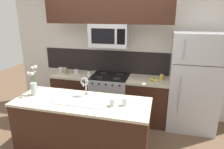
# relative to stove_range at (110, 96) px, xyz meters

# --- Properties ---
(ground_plane) EXTENTS (10.00, 10.00, 0.00)m
(ground_plane) POSITION_rel_stove_range_xyz_m (-0.00, -0.90, -0.46)
(ground_plane) COLOR brown
(rear_partition) EXTENTS (5.20, 0.10, 2.60)m
(rear_partition) POSITION_rel_stove_range_xyz_m (0.30, 0.38, 0.84)
(rear_partition) COLOR silver
(rear_partition) RESTS_ON ground
(splash_band) EXTENTS (3.22, 0.01, 0.48)m
(splash_band) POSITION_rel_stove_range_xyz_m (-0.00, 0.32, 0.69)
(splash_band) COLOR black
(splash_band) RESTS_ON rear_partition
(back_counter_left) EXTENTS (0.86, 0.65, 0.91)m
(back_counter_left) POSITION_rel_stove_range_xyz_m (-0.79, 0.00, -0.01)
(back_counter_left) COLOR #381E14
(back_counter_left) RESTS_ON ground
(back_counter_right) EXTENTS (0.83, 0.65, 0.91)m
(back_counter_right) POSITION_rel_stove_range_xyz_m (0.78, 0.00, -0.01)
(back_counter_right) COLOR #381E14
(back_counter_right) RESTS_ON ground
(stove_range) EXTENTS (0.76, 0.64, 0.93)m
(stove_range) POSITION_rel_stove_range_xyz_m (0.00, 0.00, 0.00)
(stove_range) COLOR #B7BABF
(stove_range) RESTS_ON ground
(microwave) EXTENTS (0.74, 0.40, 0.44)m
(microwave) POSITION_rel_stove_range_xyz_m (0.00, -0.02, 1.29)
(microwave) COLOR #B7BABF
(upper_cabinet_band) EXTENTS (2.39, 0.34, 0.60)m
(upper_cabinet_band) POSITION_rel_stove_range_xyz_m (-0.02, -0.05, 1.81)
(upper_cabinet_band) COLOR #381E14
(refrigerator) EXTENTS (0.88, 0.74, 1.85)m
(refrigerator) POSITION_rel_stove_range_xyz_m (1.62, 0.02, 0.46)
(refrigerator) COLOR #B7BABF
(refrigerator) RESTS_ON ground
(storage_jar_tall) EXTENTS (0.10, 0.10, 0.15)m
(storage_jar_tall) POSITION_rel_stove_range_xyz_m (-1.11, 0.02, 0.52)
(storage_jar_tall) COLOR silver
(storage_jar_tall) RESTS_ON back_counter_left
(storage_jar_medium) EXTENTS (0.09, 0.09, 0.12)m
(storage_jar_medium) POSITION_rel_stove_range_xyz_m (-1.00, -0.03, 0.51)
(storage_jar_medium) COLOR #997F5B
(storage_jar_medium) RESTS_ON back_counter_left
(storage_jar_short) EXTENTS (0.09, 0.09, 0.11)m
(storage_jar_short) POSITION_rel_stove_range_xyz_m (-0.76, 0.03, 0.50)
(storage_jar_short) COLOR silver
(storage_jar_short) RESTS_ON back_counter_left
(storage_jar_squat) EXTENTS (0.08, 0.08, 0.11)m
(storage_jar_squat) POSITION_rel_stove_range_xyz_m (-0.45, -0.02, 0.50)
(storage_jar_squat) COLOR silver
(storage_jar_squat) RESTS_ON back_counter_left
(banana_bunch) EXTENTS (0.19, 0.13, 0.08)m
(banana_bunch) POSITION_rel_stove_range_xyz_m (0.89, -0.06, 0.47)
(banana_bunch) COLOR yellow
(banana_bunch) RESTS_ON back_counter_right
(coffee_tin) EXTENTS (0.08, 0.08, 0.11)m
(coffee_tin) POSITION_rel_stove_range_xyz_m (1.03, 0.05, 0.50)
(coffee_tin) COLOR gold
(coffee_tin) RESTS_ON back_counter_right
(island_counter) EXTENTS (2.05, 0.78, 0.91)m
(island_counter) POSITION_rel_stove_range_xyz_m (-0.11, -1.25, -0.01)
(island_counter) COLOR #381E14
(island_counter) RESTS_ON ground
(kitchen_sink) EXTENTS (0.76, 0.41, 0.16)m
(kitchen_sink) POSITION_rel_stove_range_xyz_m (-0.13, -1.25, 0.38)
(kitchen_sink) COLOR #ADAFB5
(kitchen_sink) RESTS_ON island_counter
(sink_faucet) EXTENTS (0.14, 0.14, 0.31)m
(sink_faucet) POSITION_rel_stove_range_xyz_m (-0.13, -1.05, 0.65)
(sink_faucet) COLOR #B7BABF
(sink_faucet) RESTS_ON island_counter
(drinking_glass) EXTENTS (0.08, 0.08, 0.11)m
(drinking_glass) POSITION_rel_stove_range_xyz_m (0.38, -1.30, 0.50)
(drinking_glass) COLOR silver
(drinking_glass) RESTS_ON island_counter
(spare_glass) EXTENTS (0.07, 0.07, 0.11)m
(spare_glass) POSITION_rel_stove_range_xyz_m (0.54, -1.24, 0.50)
(spare_glass) COLOR silver
(spare_glass) RESTS_ON island_counter
(flower_vase) EXTENTS (0.14, 0.16, 0.47)m
(flower_vase) POSITION_rel_stove_range_xyz_m (-0.93, -1.22, 0.60)
(flower_vase) COLOR silver
(flower_vase) RESTS_ON island_counter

